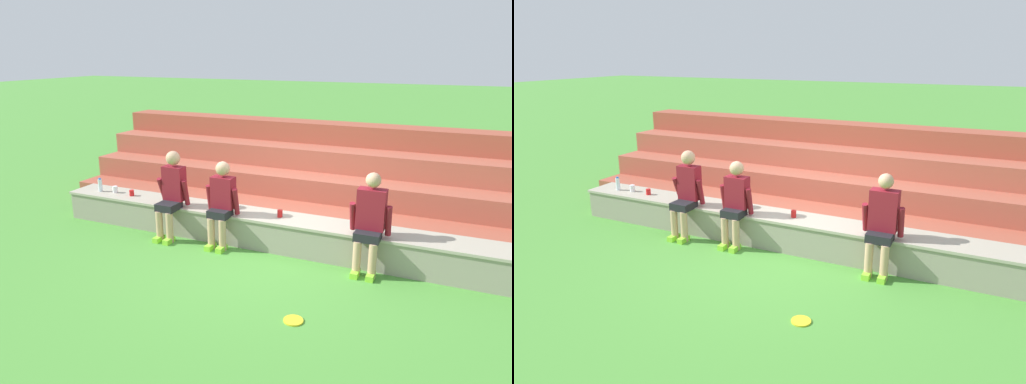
{
  "view_description": "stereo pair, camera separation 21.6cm",
  "coord_description": "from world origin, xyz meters",
  "views": [
    {
      "loc": [
        2.48,
        -6.0,
        2.91
      ],
      "look_at": [
        -0.34,
        0.29,
        0.84
      ],
      "focal_mm": 33.1,
      "sensor_mm": 36.0,
      "label": 1
    },
    {
      "loc": [
        2.68,
        -5.91,
        2.91
      ],
      "look_at": [
        -0.34,
        0.29,
        0.84
      ],
      "focal_mm": 33.1,
      "sensor_mm": 36.0,
      "label": 2
    }
  ],
  "objects": [
    {
      "name": "plastic_cup_left_end",
      "position": [
        -2.69,
        0.25,
        0.55
      ],
      "size": [
        0.08,
        0.08,
        0.1
      ],
      "primitive_type": "cylinder",
      "color": "red",
      "rests_on": "stone_seating_wall"
    },
    {
      "name": "water_bottle_near_left",
      "position": [
        -3.37,
        0.23,
        0.61
      ],
      "size": [
        0.07,
        0.07,
        0.25
      ],
      "color": "silver",
      "rests_on": "stone_seating_wall"
    },
    {
      "name": "frisbee",
      "position": [
        0.96,
        -1.59,
        0.01
      ],
      "size": [
        0.23,
        0.23,
        0.02
      ],
      "primitive_type": "cylinder",
      "color": "yellow",
      "rests_on": "ground"
    },
    {
      "name": "brick_bleachers",
      "position": [
        0.0,
        2.36,
        0.59
      ],
      "size": [
        8.97,
        2.41,
        1.57
      ],
      "color": "#A54E3A",
      "rests_on": "ground"
    },
    {
      "name": "person_far_left",
      "position": [
        -1.69,
        -0.0,
        0.75
      ],
      "size": [
        0.53,
        0.59,
        1.4
      ],
      "color": "tan",
      "rests_on": "ground"
    },
    {
      "name": "plastic_cup_middle",
      "position": [
        0.06,
        0.28,
        0.55
      ],
      "size": [
        0.08,
        0.08,
        0.11
      ],
      "primitive_type": "cylinder",
      "color": "red",
      "rests_on": "stone_seating_wall"
    },
    {
      "name": "plastic_cup_right_end",
      "position": [
        -3.08,
        0.28,
        0.55
      ],
      "size": [
        0.09,
        0.09,
        0.12
      ],
      "primitive_type": "cylinder",
      "color": "white",
      "rests_on": "stone_seating_wall"
    },
    {
      "name": "ground_plane",
      "position": [
        0.0,
        0.0,
        0.0
      ],
      "size": [
        80.0,
        80.0,
        0.0
      ],
      "primitive_type": "plane",
      "color": "#4C9338"
    },
    {
      "name": "person_left_of_center",
      "position": [
        -0.78,
        -0.02,
        0.71
      ],
      "size": [
        0.53,
        0.49,
        1.33
      ],
      "color": "tan",
      "rests_on": "ground"
    },
    {
      "name": "stone_seating_wall",
      "position": [
        0.0,
        0.29,
        0.26
      ],
      "size": [
        7.73,
        0.61,
        0.5
      ],
      "color": "gray",
      "rests_on": "ground"
    },
    {
      "name": "person_center",
      "position": [
        1.45,
        0.0,
        0.74
      ],
      "size": [
        0.56,
        0.5,
        1.38
      ],
      "color": "tan",
      "rests_on": "ground"
    }
  ]
}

